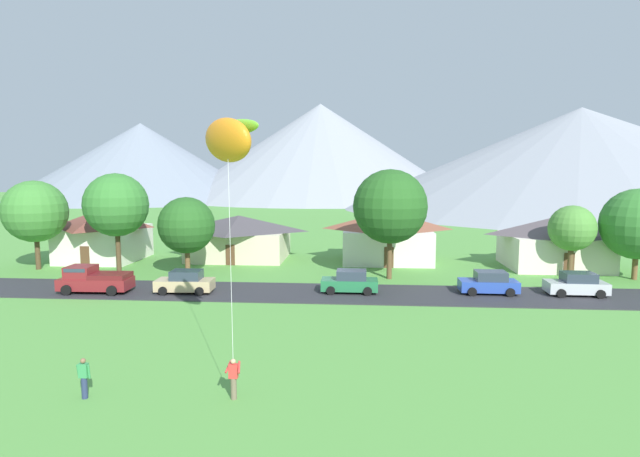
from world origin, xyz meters
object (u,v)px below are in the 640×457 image
house_left_center (387,235)px  tree_near_left (390,207)px  parked_car_tan_mid_east (185,282)px  parked_car_green_west_end (350,282)px  tree_left_of_center (572,228)px  house_leftmost (554,241)px  tree_near_right (186,225)px  kite_flyer_with_kite (228,142)px  parked_car_silver_mid_west (577,284)px  watcher_person (84,377)px  parked_car_blue_east_end (489,283)px  tree_center (35,212)px  tree_far_right (116,205)px  house_rightmost (239,236)px  pickup_truck_maroon_west_side (94,279)px  house_right_center (104,233)px  tree_right_of_center (638,224)px

house_left_center → tree_near_left: 9.23m
house_left_center → parked_car_tan_mid_east: 21.80m
parked_car_green_west_end → tree_left_of_center: bearing=20.7°
tree_near_left → parked_car_green_west_end: tree_near_left is taller
house_leftmost → parked_car_green_west_end: (-19.03, -11.66, -1.63)m
tree_near_right → kite_flyer_with_kite: kite_flyer_with_kite is taller
tree_left_of_center → kite_flyer_with_kite: (-23.85, -22.18, 6.11)m
house_left_center → tree_near_left: tree_near_left is taller
parked_car_silver_mid_west → watcher_person: (-26.92, -18.80, 0.01)m
tree_left_of_center → parked_car_blue_east_end: 11.29m
tree_near_right → kite_flyer_with_kite: (9.17, -20.42, 5.93)m
tree_near_left → parked_car_silver_mid_west: bearing=-20.6°
tree_center → tree_near_right: bearing=-6.6°
parked_car_tan_mid_east → house_leftmost: bearing=22.0°
parked_car_blue_east_end → parked_car_green_west_end: bearing=-177.6°
tree_center → tree_near_left: bearing=-2.9°
house_leftmost → watcher_person: (-29.39, -30.05, -1.62)m
house_left_center → tree_left_of_center: tree_left_of_center is taller
tree_near_left → tree_center: bearing=177.1°
tree_near_left → parked_car_tan_mid_east: size_ratio=2.18×
house_leftmost → parked_car_tan_mid_east: (-31.31, -12.67, -1.63)m
house_leftmost → tree_far_right: 40.71m
house_rightmost → parked_car_blue_east_end: (22.08, -13.80, -1.48)m
tree_center → tree_near_right: 14.99m
tree_left_of_center → tree_center: bearing=-180.0°
pickup_truck_maroon_west_side → house_left_center: bearing=34.2°
house_leftmost → tree_far_right: tree_far_right is taller
pickup_truck_maroon_west_side → kite_flyer_with_kite: bearing=-44.3°
house_right_center → tree_far_right: size_ratio=0.92×
parked_car_green_west_end → tree_right_of_center: bearing=15.7°
watcher_person → parked_car_silver_mid_west: bearing=34.9°
tree_far_right → watcher_person: size_ratio=5.33×
kite_flyer_with_kite → tree_center: bearing=137.3°
tree_far_right → parked_car_blue_east_end: bearing=-11.4°
house_leftmost → parked_car_silver_mid_west: (-2.48, -11.24, -1.63)m
kite_flyer_with_kite → watcher_person: size_ratio=6.88×
parked_car_green_west_end → kite_flyer_with_kite: bearing=-108.7°
parked_car_silver_mid_west → tree_near_right: bearing=171.0°
house_left_center → parked_car_blue_east_end: bearing=-63.3°
tree_far_right → parked_car_green_west_end: (21.23, -6.77, -5.20)m
house_left_center → parked_car_green_west_end: bearing=-104.0°
house_leftmost → house_left_center: (-15.55, 2.29, 0.14)m
tree_near_right → parked_car_silver_mid_west: (30.83, -4.89, -3.57)m
house_right_center → parked_car_green_west_end: house_right_center is taller
tree_near_right → tree_left_of_center: bearing=3.1°
tree_center → watcher_person: size_ratio=4.93×
tree_left_of_center → house_left_center: bearing=155.8°
house_right_center → tree_left_of_center: 44.49m
house_right_center → tree_right_of_center: 49.66m
tree_near_right → watcher_person: 24.28m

